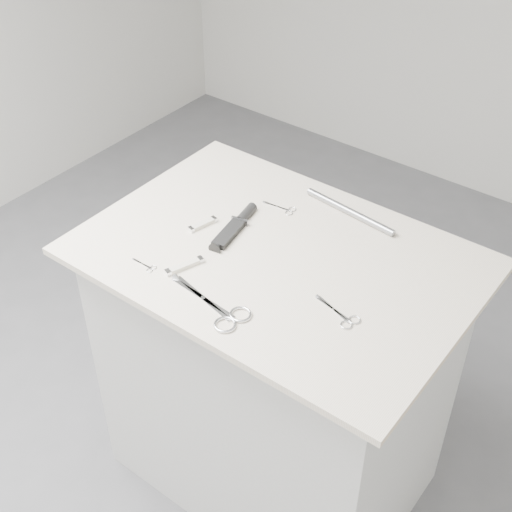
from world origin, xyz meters
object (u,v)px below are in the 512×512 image
Objects in this scene: embroidery_scissors_a at (343,317)px; sheathed_knife at (237,225)px; plinth at (275,377)px; tiny_scissors at (146,266)px; pocket_knife_b at (203,224)px; embroidery_scissors_b at (284,209)px; pocket_knife_a at (184,266)px; metal_rail at (350,211)px; large_shears at (222,312)px.

sheathed_knife is (-0.41, 0.13, 0.01)m from embroidery_scissors_a.
sheathed_knife is at bearing 169.45° from plinth.
plinth is 12.39× the size of tiny_scissors.
pocket_knife_b is (0.00, 0.22, 0.00)m from tiny_scissors.
embroidery_scissors_b is at bearing 120.86° from plinth.
embroidery_scissors_b is at bearing -30.77° from sheathed_knife.
embroidery_scissors_a is 1.78× the size of tiny_scissors.
plinth is 6.98× the size of embroidery_scissors_a.
tiny_scissors is at bearing 144.28° from pocket_knife_a.
metal_rail reaches higher than embroidery_scissors_a.
plinth is 0.55m from embroidery_scissors_a.
embroidery_scissors_b is 0.34× the size of metal_rail.
plinth is 0.58m from tiny_scissors.
large_shears is 0.35m from pocket_knife_b.
pocket_knife_b is (-0.49, 0.07, 0.00)m from embroidery_scissors_a.
pocket_knife_a is 0.18m from pocket_knife_b.
large_shears is 0.34m from sheathed_knife.
pocket_knife_b is 0.40m from metal_rail.
tiny_scissors is (-0.49, -0.14, -0.00)m from embroidery_scissors_a.
pocket_knife_a is at bearing 170.27° from sheathed_knife.
plinth is at bearing 104.12° from large_shears.
plinth is at bearing -110.93° from sheathed_knife.
embroidery_scissors_a is 0.43m from sheathed_knife.
metal_rail is at bearing 133.74° from embroidery_scissors_a.
tiny_scissors is 0.28m from sheathed_knife.
pocket_knife_a reaches higher than plinth.
plinth is 3.07× the size of metal_rail.
pocket_knife_a is (-0.41, -0.09, 0.00)m from embroidery_scissors_a.
large_shears is 0.26m from tiny_scissors.
embroidery_scissors_b is at bearing -19.47° from pocket_knife_b.
pocket_knife_a is (-0.05, -0.36, 0.00)m from embroidery_scissors_b.
large_shears is 2.23× the size of pocket_knife_a.
embroidery_scissors_a is (0.23, 0.16, -0.00)m from large_shears.
sheathed_knife is 2.31× the size of pocket_knife_b.
metal_rail is (0.29, 0.29, 0.00)m from pocket_knife_b.
pocket_knife_b is (-0.08, -0.05, -0.00)m from sheathed_knife.
tiny_scissors is 0.22m from pocket_knife_b.
pocket_knife_a is at bearing -153.68° from embroidery_scissors_a.
plinth is 3.80× the size of large_shears.
pocket_knife_a is (-0.15, -0.18, 0.48)m from plinth.
embroidery_scissors_b is at bearing 115.21° from large_shears.
embroidery_scissors_b is (-0.10, 0.17, 0.47)m from plinth.
tiny_scissors is (-0.13, -0.41, -0.00)m from embroidery_scissors_b.
sheathed_knife is at bearing -132.16° from metal_rail.
large_shears is (0.02, -0.25, 0.47)m from plinth.
plinth is 8.46× the size of pocket_knife_a.
embroidery_scissors_a is at bearing -20.74° from plinth.
sheathed_knife reaches higher than pocket_knife_a.
sheathed_knife is 0.21m from pocket_knife_a.
sheathed_knife is (-0.16, 0.03, 0.48)m from plinth.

